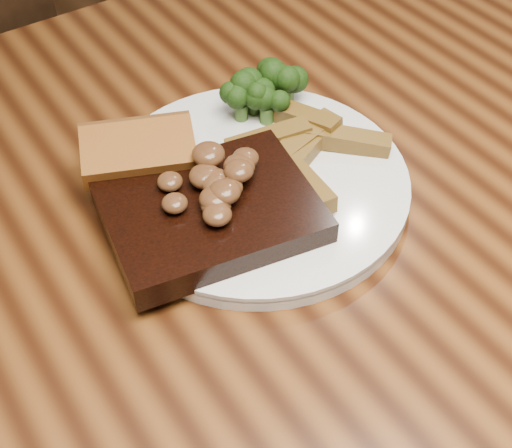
% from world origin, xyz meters
% --- Properties ---
extents(dining_table, '(1.60, 0.90, 0.75)m').
position_xyz_m(dining_table, '(0.00, 0.00, 0.66)').
color(dining_table, '#552D11').
rests_on(dining_table, ground).
extents(plate, '(0.32, 0.32, 0.01)m').
position_xyz_m(plate, '(0.03, 0.07, 0.76)').
color(plate, silver).
rests_on(plate, dining_table).
extents(steak, '(0.19, 0.16, 0.03)m').
position_xyz_m(steak, '(-0.03, 0.04, 0.77)').
color(steak, black).
rests_on(steak, plate).
extents(steak_bone, '(0.15, 0.04, 0.02)m').
position_xyz_m(steak_bone, '(-0.03, -0.02, 0.77)').
color(steak_bone, beige).
rests_on(steak_bone, plate).
extents(mushroom_pile, '(0.08, 0.08, 0.03)m').
position_xyz_m(mushroom_pile, '(-0.02, 0.05, 0.80)').
color(mushroom_pile, '#4F2C18').
rests_on(mushroom_pile, steak).
extents(garlic_bread, '(0.11, 0.09, 0.02)m').
position_xyz_m(garlic_bread, '(-0.05, 0.13, 0.77)').
color(garlic_bread, '#9B591C').
rests_on(garlic_bread, plate).
extents(potato_wedges, '(0.10, 0.10, 0.02)m').
position_xyz_m(potato_wedges, '(0.08, 0.06, 0.77)').
color(potato_wedges, brown).
rests_on(potato_wedges, plate).
extents(broccoli_cluster, '(0.08, 0.08, 0.04)m').
position_xyz_m(broccoli_cluster, '(0.09, 0.15, 0.78)').
color(broccoli_cluster, '#19340B').
rests_on(broccoli_cluster, plate).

